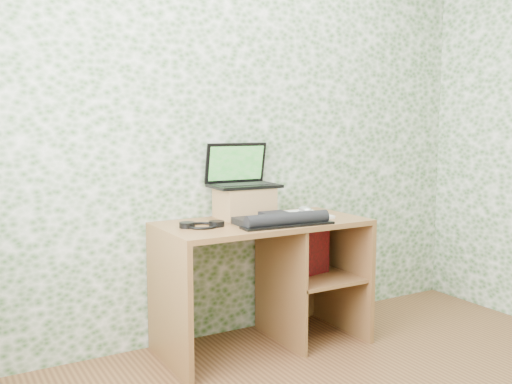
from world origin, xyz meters
TOP-DOWN VIEW (x-y plane):
  - wall_back at (0.00, 1.75)m, footprint 3.50×0.00m
  - desk at (0.08, 1.47)m, footprint 1.20×0.60m
  - riser at (-0.04, 1.58)m, footprint 0.32×0.27m
  - laptop at (-0.04, 1.63)m, footprint 0.40×0.29m
  - keyboard at (0.04, 1.30)m, footprint 0.55×0.30m
  - headphones at (-0.38, 1.44)m, footprint 0.24×0.22m
  - notepad at (0.32, 1.47)m, footprint 0.26×0.34m
  - mouse at (0.30, 1.44)m, footprint 0.09×0.12m
  - pen at (0.35, 1.52)m, footprint 0.06×0.14m
  - red_box at (0.34, 1.44)m, footprint 0.27×0.13m

SIDE VIEW (x-z plane):
  - desk at x=0.08m, z-range 0.11..0.86m
  - red_box at x=0.34m, z-range 0.39..0.70m
  - notepad at x=0.32m, z-range 0.75..0.76m
  - headphones at x=-0.38m, z-range 0.75..0.78m
  - pen at x=0.35m, z-range 0.76..0.77m
  - keyboard at x=0.04m, z-range 0.74..0.81m
  - mouse at x=0.30m, z-range 0.76..0.80m
  - riser at x=-0.04m, z-range 0.75..0.93m
  - laptop at x=-0.04m, z-range 0.87..1.13m
  - wall_back at x=0.00m, z-range -0.45..3.05m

